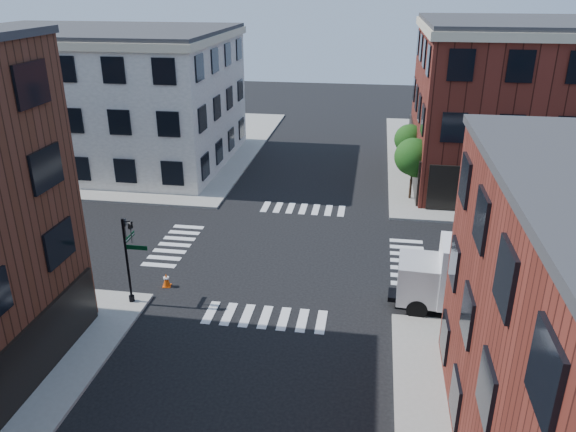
{
  "coord_description": "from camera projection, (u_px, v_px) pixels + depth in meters",
  "views": [
    {
      "loc": [
        4.62,
        -29.44,
        14.89
      ],
      "look_at": [
        0.06,
        -0.31,
        2.5
      ],
      "focal_mm": 35.0,
      "sensor_mm": 36.0,
      "label": 1
    }
  ],
  "objects": [
    {
      "name": "building_nw",
      "position": [
        99.0,
        99.0,
        48.4
      ],
      "size": [
        22.0,
        16.0,
        11.0
      ],
      "primitive_type": "cube",
      "color": "#B9B3A9",
      "rests_on": "ground"
    },
    {
      "name": "ground",
      "position": [
        288.0,
        253.0,
        33.25
      ],
      "size": [
        120.0,
        120.0,
        0.0
      ],
      "primitive_type": "plane",
      "color": "black",
      "rests_on": "ground"
    },
    {
      "name": "tree_far",
      "position": [
        410.0,
        141.0,
        45.61
      ],
      "size": [
        2.43,
        2.43,
        4.07
      ],
      "color": "black",
      "rests_on": "ground"
    },
    {
      "name": "traffic_cone",
      "position": [
        166.0,
        280.0,
        29.47
      ],
      "size": [
        0.49,
        0.49,
        0.77
      ],
      "rotation": [
        0.0,
        0.0,
        0.18
      ],
      "color": "#E74E0A",
      "rests_on": "ground"
    },
    {
      "name": "tree_near",
      "position": [
        414.0,
        159.0,
        40.03
      ],
      "size": [
        2.69,
        2.69,
        4.49
      ],
      "color": "black",
      "rests_on": "ground"
    },
    {
      "name": "sidewalk_ne",
      "position": [
        560.0,
        163.0,
        49.35
      ],
      "size": [
        30.0,
        30.0,
        0.15
      ],
      "primitive_type": "cube",
      "color": "gray",
      "rests_on": "ground"
    },
    {
      "name": "box_truck",
      "position": [
        486.0,
        279.0,
        26.47
      ],
      "size": [
        8.16,
        2.85,
        3.64
      ],
      "rotation": [
        0.0,
        0.0,
        -0.05
      ],
      "color": "white",
      "rests_on": "ground"
    },
    {
      "name": "signal_pole",
      "position": [
        129.0,
        251.0,
        27.02
      ],
      "size": [
        1.29,
        1.24,
        4.6
      ],
      "color": "black",
      "rests_on": "ground"
    },
    {
      "name": "sidewalk_nw",
      "position": [
        111.0,
        143.0,
        55.34
      ],
      "size": [
        30.0,
        30.0,
        0.15
      ],
      "primitive_type": "cube",
      "color": "gray",
      "rests_on": "ground"
    }
  ]
}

